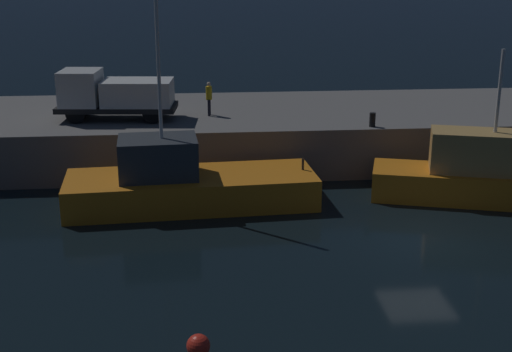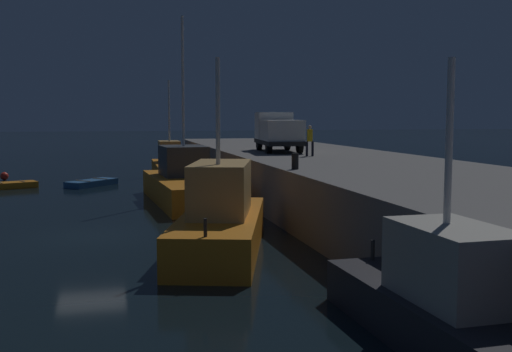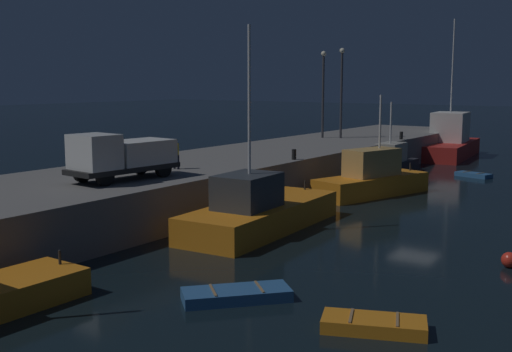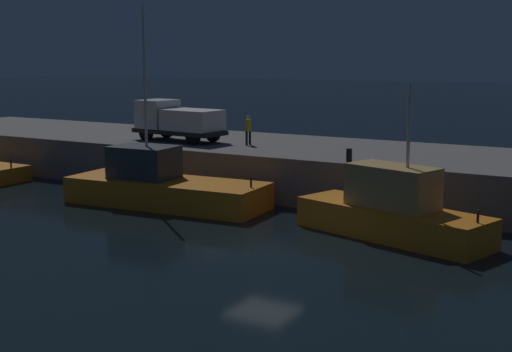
# 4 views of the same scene
# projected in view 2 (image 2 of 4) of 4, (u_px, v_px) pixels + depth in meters

# --- Properties ---
(ground_plane) EXTENTS (320.00, 320.00, 0.00)m
(ground_plane) POSITION_uv_depth(u_px,v_px,m) (90.00, 237.00, 22.78)
(ground_plane) COLOR black
(pier_quay) EXTENTS (66.01, 9.62, 2.38)m
(pier_quay) POSITION_uv_depth(u_px,v_px,m) (391.00, 195.00, 25.53)
(pier_quay) COLOR slate
(pier_quay) RESTS_ON ground
(fishing_trawler_red) EXTENTS (10.32, 4.06, 9.72)m
(fishing_trawler_red) POSITION_uv_depth(u_px,v_px,m) (187.00, 184.00, 31.91)
(fishing_trawler_red) COLOR orange
(fishing_trawler_red) RESTS_ON ground
(fishing_boat_white) EXTENTS (8.57, 2.53, 7.23)m
(fishing_boat_white) POSITION_uv_depth(u_px,v_px,m) (170.00, 164.00, 46.94)
(fishing_boat_white) COLOR orange
(fishing_boat_white) RESTS_ON ground
(fishing_boat_orange) EXTENTS (7.12, 2.33, 5.60)m
(fishing_boat_orange) POSITION_uv_depth(u_px,v_px,m) (449.00, 305.00, 11.76)
(fishing_boat_orange) COLOR #232328
(fishing_boat_orange) RESTS_ON ground
(fishing_boat_grey) EXTENTS (8.67, 4.77, 6.32)m
(fishing_boat_grey) POSITION_uv_depth(u_px,v_px,m) (221.00, 219.00, 20.20)
(fishing_boat_grey) COLOR orange
(fishing_boat_grey) RESTS_ON ground
(dinghy_orange_near) EXTENTS (3.54, 3.37, 0.43)m
(dinghy_orange_near) POSITION_uv_depth(u_px,v_px,m) (92.00, 183.00, 39.17)
(dinghy_orange_near) COLOR #2D6099
(dinghy_orange_near) RESTS_ON ground
(rowboat_white_mid) EXTENTS (2.29, 3.24, 0.43)m
(rowboat_white_mid) POSITION_uv_depth(u_px,v_px,m) (11.00, 185.00, 37.88)
(rowboat_white_mid) COLOR orange
(rowboat_white_mid) RESTS_ON ground
(mooring_buoy_near) EXTENTS (0.57, 0.57, 0.57)m
(mooring_buoy_near) POSITION_uv_depth(u_px,v_px,m) (4.00, 176.00, 42.72)
(mooring_buoy_near) COLOR red
(mooring_buoy_near) RESTS_ON ground
(utility_truck) EXTENTS (5.74, 2.62, 2.34)m
(utility_truck) POSITION_uv_depth(u_px,v_px,m) (278.00, 131.00, 36.23)
(utility_truck) COLOR black
(utility_truck) RESTS_ON pier_quay
(dockworker) EXTENTS (0.33, 0.43, 1.64)m
(dockworker) POSITION_uv_depth(u_px,v_px,m) (310.00, 139.00, 32.02)
(dockworker) COLOR black
(dockworker) RESTS_ON pier_quay
(bollard_central) EXTENTS (0.28, 0.28, 0.64)m
(bollard_central) POSITION_uv_depth(u_px,v_px,m) (295.00, 161.00, 24.25)
(bollard_central) COLOR black
(bollard_central) RESTS_ON pier_quay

